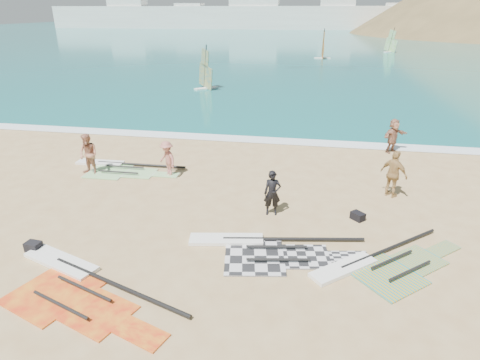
% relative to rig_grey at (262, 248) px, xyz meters
% --- Properties ---
extents(ground, '(300.00, 300.00, 0.00)m').
position_rel_rig_grey_xyz_m(ground, '(-1.73, -0.85, -0.05)').
color(ground, tan).
rests_on(ground, ground).
extents(sea, '(300.00, 240.00, 0.06)m').
position_rel_rig_grey_xyz_m(sea, '(-1.73, 131.15, -0.05)').
color(sea, '#0E5F63').
rests_on(sea, ground).
extents(surf_line, '(300.00, 1.20, 0.04)m').
position_rel_rig_grey_xyz_m(surf_line, '(-1.73, 11.45, -0.05)').
color(surf_line, white).
rests_on(surf_line, ground).
extents(far_town, '(160.00, 8.00, 12.00)m').
position_rel_rig_grey_xyz_m(far_town, '(-17.45, 149.15, 4.44)').
color(far_town, white).
rests_on(far_town, ground).
extents(rig_grey, '(5.84, 2.70, 0.20)m').
position_rel_rig_grey_xyz_m(rig_grey, '(0.00, 0.00, 0.00)').
color(rig_grey, '#252527').
rests_on(rig_grey, ground).
extents(rig_green, '(5.56, 2.18, 0.20)m').
position_rel_rig_grey_xyz_m(rig_green, '(-7.75, 5.78, -0.00)').
color(rig_green, '#4EBE2D').
rests_on(rig_green, ground).
extents(rig_orange, '(4.84, 4.09, 0.20)m').
position_rel_rig_grey_xyz_m(rig_orange, '(3.59, -0.33, -0.00)').
color(rig_orange, orange).
rests_on(rig_orange, ground).
extents(rig_red, '(5.91, 3.57, 0.20)m').
position_rel_rig_grey_xyz_m(rig_red, '(-4.89, -2.73, 0.00)').
color(rig_red, red).
rests_on(rig_red, ground).
extents(gear_bag_near, '(0.50, 0.39, 0.30)m').
position_rel_rig_grey_xyz_m(gear_bag_near, '(-7.14, -1.32, 0.10)').
color(gear_bag_near, black).
rests_on(gear_bag_near, ground).
extents(gear_bag_far, '(0.57, 0.57, 0.29)m').
position_rel_rig_grey_xyz_m(gear_bag_far, '(3.21, 2.58, 0.09)').
color(gear_bag_far, black).
rests_on(gear_bag_far, ground).
extents(person_wetsuit, '(0.68, 0.49, 1.72)m').
position_rel_rig_grey_xyz_m(person_wetsuit, '(0.07, 2.47, 0.81)').
color(person_wetsuit, black).
rests_on(person_wetsuit, ground).
extents(beachgoer_left, '(1.08, 0.93, 1.92)m').
position_rel_rig_grey_xyz_m(beachgoer_left, '(-8.64, 4.96, 0.91)').
color(beachgoer_left, '#B07259').
rests_on(beachgoer_left, ground).
extents(beachgoer_mid, '(1.22, 1.15, 1.65)m').
position_rel_rig_grey_xyz_m(beachgoer_mid, '(-5.02, 5.39, 0.78)').
color(beachgoer_mid, '#B1665C').
rests_on(beachgoer_mid, ground).
extents(beachgoer_back, '(1.19, 1.12, 1.97)m').
position_rel_rig_grey_xyz_m(beachgoer_back, '(4.72, 4.86, 0.94)').
color(beachgoer_back, '#AF874F').
rests_on(beachgoer_back, ground).
extents(beachgoer_right, '(1.63, 1.52, 1.82)m').
position_rel_rig_grey_xyz_m(beachgoer_right, '(5.66, 10.65, 0.86)').
color(beachgoer_right, '#A87258').
rests_on(beachgoer_right, ground).
extents(windsurfer_left, '(2.11, 2.08, 4.13)m').
position_rel_rig_grey_xyz_m(windsurfer_left, '(-8.74, 26.65, 1.18)').
color(windsurfer_left, white).
rests_on(windsurfer_left, ground).
extents(windsurfer_centre, '(2.48, 2.98, 4.45)m').
position_rel_rig_grey_xyz_m(windsurfer_centre, '(2.51, 54.62, 1.25)').
color(windsurfer_centre, white).
rests_on(windsurfer_centre, ground).
extents(windsurfer_right, '(2.21, 2.22, 4.21)m').
position_rel_rig_grey_xyz_m(windsurfer_right, '(14.36, 66.42, 1.19)').
color(windsurfer_right, white).
rests_on(windsurfer_right, ground).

